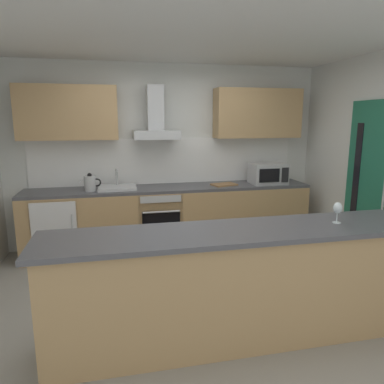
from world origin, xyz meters
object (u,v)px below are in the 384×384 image
(refrigerator, at_px, (58,227))
(kettle, at_px, (90,183))
(range_hood, at_px, (156,122))
(chopping_board, at_px, (224,185))
(microwave, at_px, (268,173))
(oven, at_px, (159,218))
(wine_glass, at_px, (338,209))
(sink, at_px, (117,187))

(refrigerator, bearing_deg, kettle, -3.97)
(range_hood, distance_m, chopping_board, 1.30)
(kettle, xyz_separation_m, range_hood, (0.90, 0.16, 0.78))
(microwave, bearing_deg, chopping_board, 179.64)
(refrigerator, xyz_separation_m, range_hood, (1.35, 0.13, 1.36))
(microwave, relative_size, chopping_board, 1.47)
(oven, bearing_deg, range_hood, 90.00)
(wine_glass, bearing_deg, chopping_board, 97.48)
(sink, xyz_separation_m, range_hood, (0.55, 0.12, 0.86))
(range_hood, bearing_deg, wine_glass, -62.48)
(refrigerator, xyz_separation_m, wine_glass, (2.59, -2.25, 0.66))
(microwave, relative_size, sink, 1.00)
(wine_glass, height_order, chopping_board, wine_glass)
(kettle, distance_m, wine_glass, 3.08)
(wine_glass, bearing_deg, microwave, 80.45)
(chopping_board, bearing_deg, oven, 178.57)
(refrigerator, distance_m, wine_glass, 3.49)
(oven, bearing_deg, microwave, -0.99)
(sink, bearing_deg, microwave, -1.03)
(refrigerator, bearing_deg, chopping_board, -0.52)
(kettle, bearing_deg, sink, 7.30)
(wine_glass, relative_size, chopping_board, 0.52)
(range_hood, bearing_deg, sink, -167.86)
(refrigerator, distance_m, range_hood, 1.92)
(microwave, distance_m, chopping_board, 0.68)
(oven, distance_m, sink, 0.72)
(sink, xyz_separation_m, kettle, (-0.35, -0.04, 0.08))
(refrigerator, height_order, chopping_board, chopping_board)
(refrigerator, distance_m, kettle, 0.73)
(sink, height_order, chopping_board, sink)
(kettle, bearing_deg, chopping_board, 0.31)
(wine_glass, bearing_deg, kettle, 133.99)
(oven, bearing_deg, chopping_board, -1.43)
(sink, height_order, wine_glass, sink)
(chopping_board, bearing_deg, range_hood, 170.81)
(sink, xyz_separation_m, wine_glass, (1.79, -2.26, 0.16))
(kettle, distance_m, chopping_board, 1.85)
(sink, xyz_separation_m, chopping_board, (1.50, -0.03, -0.02))
(oven, distance_m, chopping_board, 1.05)
(kettle, bearing_deg, range_hood, 10.28)
(microwave, relative_size, wine_glass, 2.81)
(sink, height_order, range_hood, range_hood)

